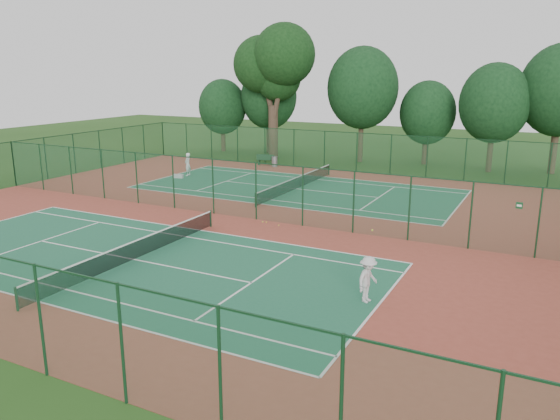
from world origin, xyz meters
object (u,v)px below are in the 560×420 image
object	(u,v)px
player_near	(368,279)
player_far	(188,164)
bench	(266,160)
big_tree	(275,64)
kit_bag	(178,176)
trash_bin	(275,162)

from	to	relation	value
player_near	player_far	bearing A→B (deg)	62.04
player_near	bench	xyz separation A→B (m)	(-18.63, 25.93, -0.39)
bench	big_tree	world-z (taller)	big_tree
player_near	big_tree	size ratio (longest dim) A/B	0.14
player_near	kit_bag	xyz separation A→B (m)	(-22.12, 17.01, -0.77)
player_near	bench	size ratio (longest dim) A/B	1.03
kit_bag	trash_bin	bearing A→B (deg)	48.34
player_near	big_tree	world-z (taller)	big_tree
trash_bin	player_far	bearing A→B (deg)	-121.45
player_near	player_far	world-z (taller)	player_far
player_near	trash_bin	distance (m)	31.07
trash_bin	bench	distance (m)	1.14
bench	big_tree	bearing A→B (deg)	93.61
player_far	bench	bearing A→B (deg)	145.85
bench	big_tree	xyz separation A→B (m)	(-1.37, 4.49, 8.86)
trash_bin	bench	xyz separation A→B (m)	(-1.10, 0.29, 0.06)
player_near	trash_bin	xyz separation A→B (m)	(-17.53, 25.65, -0.45)
bench	player_far	bearing A→B (deg)	-127.37
bench	player_near	bearing A→B (deg)	-67.70
player_far	trash_bin	world-z (taller)	player_far
player_far	big_tree	xyz separation A→B (m)	(2.03, 12.15, 8.42)
trash_bin	big_tree	world-z (taller)	big_tree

